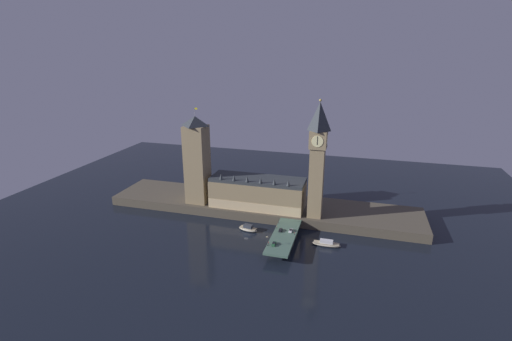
% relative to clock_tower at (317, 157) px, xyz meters
% --- Properties ---
extents(ground_plane, '(400.00, 400.00, 0.00)m').
position_rel_clock_tower_xyz_m(ground_plane, '(-39.10, -25.95, -46.71)').
color(ground_plane, black).
extents(embankment, '(220.00, 42.00, 6.30)m').
position_rel_clock_tower_xyz_m(embankment, '(-39.10, 13.05, -43.56)').
color(embankment, '#4C4438').
rests_on(embankment, ground_plane).
extents(parliament_hall, '(64.53, 22.37, 24.77)m').
position_rel_clock_tower_xyz_m(parliament_hall, '(-40.32, 5.55, -30.09)').
color(parliament_hall, '#8E7A56').
rests_on(parliament_hall, embankment).
extents(clock_tower, '(11.00, 11.11, 76.21)m').
position_rel_clock_tower_xyz_m(clock_tower, '(0.00, 0.00, 0.00)').
color(clock_tower, '#8E7A56').
rests_on(clock_tower, embankment).
extents(victoria_tower, '(14.90, 14.90, 67.58)m').
position_rel_clock_tower_xyz_m(victoria_tower, '(-83.49, 2.86, -9.50)').
color(victoria_tower, '#8E7A56').
rests_on(victoria_tower, embankment).
extents(bridge, '(13.78, 46.00, 5.95)m').
position_rel_clock_tower_xyz_m(bridge, '(-14.01, -30.95, -42.55)').
color(bridge, '#476656').
rests_on(bridge, ground_plane).
extents(car_northbound_lead, '(1.88, 4.00, 1.44)m').
position_rel_clock_tower_xyz_m(car_northbound_lead, '(-17.04, -26.39, -40.09)').
color(car_northbound_lead, black).
rests_on(car_northbound_lead, bridge).
extents(car_northbound_trail, '(1.97, 4.58, 1.52)m').
position_rel_clock_tower_xyz_m(car_northbound_trail, '(-17.04, -43.76, -40.05)').
color(car_northbound_trail, '#235633').
rests_on(car_northbound_trail, bridge).
extents(car_southbound_trail, '(1.99, 4.62, 1.38)m').
position_rel_clock_tower_xyz_m(car_southbound_trail, '(-10.98, -25.30, -40.11)').
color(car_southbound_trail, white).
rests_on(car_southbound_trail, bridge).
extents(pedestrian_near_rail, '(0.38, 0.38, 1.67)m').
position_rel_clock_tower_xyz_m(pedestrian_near_rail, '(-20.07, -44.11, -39.88)').
color(pedestrian_near_rail, black).
rests_on(pedestrian_near_rail, bridge).
extents(pedestrian_mid_walk, '(0.38, 0.38, 1.79)m').
position_rel_clock_tower_xyz_m(pedestrian_mid_walk, '(-7.94, -28.68, -39.81)').
color(pedestrian_mid_walk, black).
rests_on(pedestrian_mid_walk, bridge).
extents(pedestrian_far_rail, '(0.38, 0.38, 1.60)m').
position_rel_clock_tower_xyz_m(pedestrian_far_rail, '(-20.07, -23.48, -39.92)').
color(pedestrian_far_rail, black).
rests_on(pedestrian_far_rail, bridge).
extents(street_lamp_near, '(1.34, 0.60, 5.95)m').
position_rel_clock_tower_xyz_m(street_lamp_near, '(-20.47, -45.67, -37.03)').
color(street_lamp_near, '#2D3333').
rests_on(street_lamp_near, bridge).
extents(street_lamp_far, '(1.34, 0.60, 6.18)m').
position_rel_clock_tower_xyz_m(street_lamp_far, '(-20.47, -16.23, -36.89)').
color(street_lamp_far, '#2D3333').
rests_on(street_lamp_far, bridge).
extents(boat_upstream, '(13.31, 7.16, 4.23)m').
position_rel_clock_tower_xyz_m(boat_upstream, '(-39.39, -20.31, -45.17)').
color(boat_upstream, '#B2A893').
rests_on(boat_upstream, ground_plane).
extents(boat_downstream, '(16.96, 4.75, 3.84)m').
position_rel_clock_tower_xyz_m(boat_downstream, '(10.63, -26.14, -45.31)').
color(boat_downstream, '#B2A893').
rests_on(boat_downstream, ground_plane).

